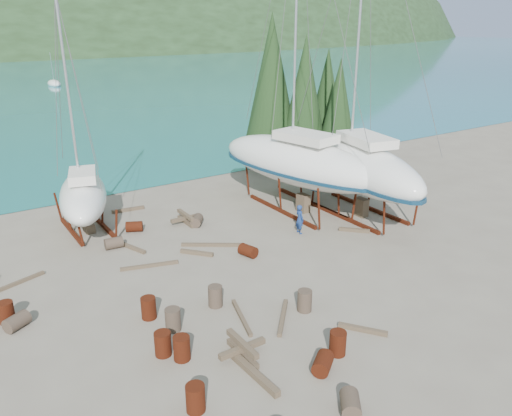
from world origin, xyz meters
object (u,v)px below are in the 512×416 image
small_sailboat_shore (83,195)px  worker (300,219)px  large_sailboat_far (357,165)px  large_sailboat_near (298,161)px

small_sailboat_shore → worker: 11.74m
large_sailboat_far → worker: large_sailboat_far is taller
large_sailboat_near → worker: (-2.24, -3.05, -2.19)m
large_sailboat_far → small_sailboat_shore: 15.44m
large_sailboat_far → worker: size_ratio=11.40×
large_sailboat_near → large_sailboat_far: 3.43m
large_sailboat_near → worker: large_sailboat_near is taller
worker → small_sailboat_shore: bearing=58.6°
large_sailboat_far → small_sailboat_shore: large_sailboat_far is taller
large_sailboat_far → worker: 5.14m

